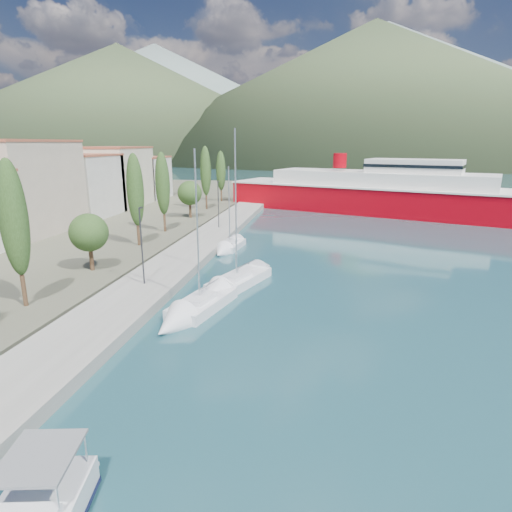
# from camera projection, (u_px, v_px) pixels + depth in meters

# --- Properties ---
(ground) EXTENTS (1400.00, 1400.00, 0.00)m
(ground) POSITION_uv_depth(u_px,v_px,m) (312.00, 181.00, 133.51)
(ground) COLOR #1F4850
(quay) EXTENTS (5.00, 88.00, 0.80)m
(quay) POSITION_uv_depth(u_px,v_px,m) (191.00, 252.00, 45.23)
(quay) COLOR gray
(quay) RESTS_ON ground
(hills_far) EXTENTS (1480.00, 900.00, 180.00)m
(hills_far) POSITION_uv_depth(u_px,v_px,m) (434.00, 92.00, 566.93)
(hills_far) COLOR slate
(hills_far) RESTS_ON ground
(hills_near) EXTENTS (1010.00, 520.00, 115.00)m
(hills_near) POSITION_uv_depth(u_px,v_px,m) (449.00, 95.00, 345.92)
(hills_near) COLOR #3B4A2C
(hills_near) RESTS_ON ground
(town_buildings) EXTENTS (9.20, 69.20, 11.30)m
(town_buildings) POSITION_uv_depth(u_px,v_px,m) (52.00, 189.00, 57.99)
(town_buildings) COLOR beige
(town_buildings) RESTS_ON land_strip
(tree_row) EXTENTS (3.60, 65.28, 10.42)m
(tree_row) POSITION_uv_depth(u_px,v_px,m) (154.00, 193.00, 50.41)
(tree_row) COLOR #47301E
(tree_row) RESTS_ON land_strip
(lamp_posts) EXTENTS (0.15, 47.42, 6.06)m
(lamp_posts) POSITION_uv_depth(u_px,v_px,m) (143.00, 243.00, 33.21)
(lamp_posts) COLOR #2D2D33
(lamp_posts) RESTS_ON quay
(sailboat_near) EXTENTS (4.50, 8.87, 12.23)m
(sailboat_near) POSITION_uv_depth(u_px,v_px,m) (187.00, 314.00, 28.97)
(sailboat_near) COLOR silver
(sailboat_near) RESTS_ON ground
(sailboat_mid) EXTENTS (5.56, 9.78, 13.66)m
(sailboat_mid) POSITION_uv_depth(u_px,v_px,m) (224.00, 288.00, 34.15)
(sailboat_mid) COLOR silver
(sailboat_mid) RESTS_ON ground
(sailboat_far) EXTENTS (2.85, 7.01, 10.03)m
(sailboat_far) POSITION_uv_depth(u_px,v_px,m) (226.00, 249.00, 46.96)
(sailboat_far) COLOR silver
(sailboat_far) RESTS_ON ground
(ferry) EXTENTS (52.98, 28.56, 10.40)m
(ferry) POSITION_uv_depth(u_px,v_px,m) (380.00, 194.00, 72.70)
(ferry) COLOR #9D010C
(ferry) RESTS_ON ground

